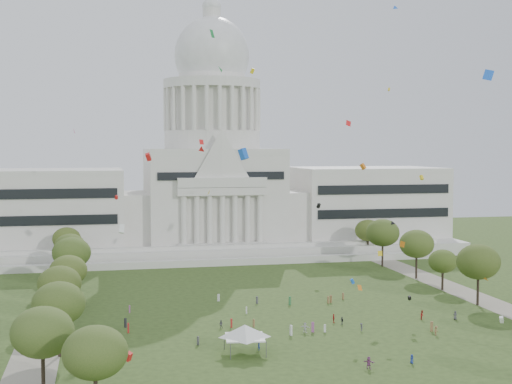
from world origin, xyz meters
The scene contains 31 objects.
ground centered at (0.00, 0.00, 0.00)m, with size 400.00×400.00×0.00m, color #304319.
capitol centered at (0.00, 113.59, 22.30)m, with size 160.00×64.50×91.30m.
path_left centered at (-48.00, 30.00, 0.02)m, with size 8.00×160.00×0.04m, color gray.
path_right centered at (48.00, 30.00, 0.02)m, with size 8.00×160.00×0.04m, color gray.
row_tree_l_0 centered at (-45.26, -21.68, 8.95)m, with size 8.85×8.85×12.59m.
row_tree_l_1 centered at (-44.07, -2.96, 8.95)m, with size 8.86×8.86×12.59m.
row_tree_l_2 centered at (-45.04, 17.30, 8.51)m, with size 8.42×8.42×11.97m.
row_tree_r_2 centered at (44.17, 17.44, 9.66)m, with size 9.55×9.55×13.58m.
row_tree_l_3 centered at (-44.09, 33.92, 8.21)m, with size 8.12×8.12×11.55m.
row_tree_r_3 centered at (44.40, 34.48, 7.08)m, with size 7.01×7.01×9.98m.
row_tree_l_4 centered at (-44.08, 52.42, 9.39)m, with size 9.29×9.29×13.21m.
row_tree_r_4 centered at (44.76, 50.04, 9.29)m, with size 9.19×9.19×13.06m.
row_tree_l_5 centered at (-45.22, 71.01, 8.42)m, with size 8.33×8.33×11.85m.
row_tree_r_5 centered at (43.49, 70.19, 9.93)m, with size 9.82×9.82×13.96m.
row_tree_l_6 centered at (-46.87, 89.14, 8.27)m, with size 8.19×8.19×11.64m.
row_tree_r_6 centered at (45.96, 88.13, 8.51)m, with size 8.42×8.42×11.97m.
near_tree_0 centered at (-38.00, -32.00, 8.56)m, with size 8.47×8.47×12.04m.
event_tent centered at (-13.53, -7.88, 3.92)m, with size 10.15×10.15×5.06m.
person_0 centered at (32.84, 6.28, 0.89)m, with size 0.87×0.57×1.78m, color #4C4C51.
person_2 centered at (26.38, 7.86, 0.93)m, with size 0.90×0.56×1.86m, color #B21E1E.
person_3 centered at (11.03, 1.90, 0.76)m, with size 0.98×0.50×1.51m, color #4C4C51.
person_4 centered at (9.10, 7.43, 0.79)m, with size 0.93×0.51×1.58m, color #4C4C51.
person_5 centered at (0.22, 2.93, 0.97)m, with size 1.80×0.71×1.95m, color silver.
person_6 centered at (11.68, -19.15, 0.75)m, with size 0.73×0.47×1.49m, color navy.
person_7 centered at (-10.78, -6.52, 0.73)m, with size 0.53×0.39×1.46m, color navy.
person_8 centered at (-14.71, 9.66, 0.80)m, with size 0.78×0.48×1.60m, color #4C4C51.
person_9 centered at (23.47, -4.05, 0.88)m, with size 1.14×0.59×1.77m, color olive.
person_10 centered at (7.92, 8.99, 0.89)m, with size 1.05×0.57×1.78m, color #B21E1E.
person_11 centered at (3.85, -20.32, 0.99)m, with size 1.83×0.72×1.97m, color #994C8C.
distant_crowd centered at (-12.67, 13.74, 0.87)m, with size 66.44×37.71×1.95m.
kite_swarm centered at (0.64, 8.59, 30.65)m, with size 84.69×93.87×65.57m.
Camera 1 is at (-37.07, -124.03, 34.78)m, focal length 50.00 mm.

